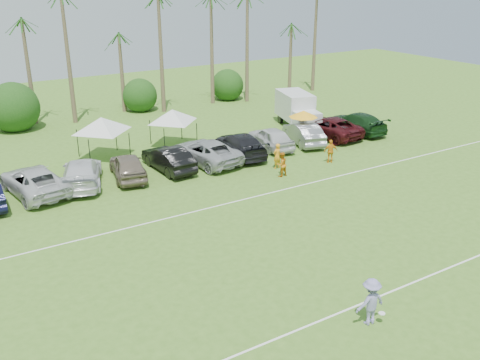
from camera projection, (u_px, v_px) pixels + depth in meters
ground at (374, 340)px, 20.32m from camera, size 120.00×120.00×0.00m
field_lines at (258, 252)px, 26.66m from camera, size 80.00×12.10×0.01m
palm_tree_4 at (28, 41)px, 45.79m from camera, size 2.40×2.40×8.90m
palm_tree_5 at (73, 29)px, 47.42m from camera, size 2.40×2.40×9.90m
palm_tree_6 at (116, 17)px, 49.06m from camera, size 2.40×2.40×10.90m
palm_tree_7 at (156, 6)px, 50.70m from camera, size 2.40×2.40×11.90m
palm_tree_8 at (203, 31)px, 54.08m from camera, size 2.40×2.40×8.90m
palm_tree_9 at (245, 20)px, 56.21m from camera, size 2.40×2.40×9.90m
palm_tree_10 at (284, 9)px, 58.33m from camera, size 2.40×2.40×10.90m
palm_tree_11 at (313, 0)px, 59.98m from camera, size 2.40×2.40×11.90m
bush_tree_1 at (11, 107)px, 47.67m from camera, size 4.00×4.00×4.00m
bush_tree_2 at (138, 92)px, 53.53m from camera, size 4.00×4.00×4.00m
bush_tree_3 at (224, 82)px, 58.41m from camera, size 4.00×4.00×4.00m
sideline_player_a at (277, 156)px, 37.75m from camera, size 0.73×0.54×1.83m
sideline_player_b at (281, 164)px, 36.28m from camera, size 0.88×0.71×1.72m
sideline_player_c at (331, 151)px, 38.90m from camera, size 1.10×0.78×1.74m
box_truck at (298, 110)px, 47.38m from camera, size 3.73×6.28×3.04m
canopy_tent_left at (101, 117)px, 38.87m from camera, size 4.58×4.58×3.71m
canopy_tent_right at (172, 109)px, 41.89m from camera, size 4.30×4.30×3.49m
market_umbrella at (303, 114)px, 43.07m from camera, size 2.37×2.37×2.64m
frisbee_player at (371, 302)px, 20.95m from camera, size 1.34×0.83×2.00m
parked_car_2 at (34, 181)px, 33.40m from camera, size 3.74×6.54×1.72m
parked_car_3 at (82, 172)px, 34.82m from camera, size 4.17×6.38×1.72m
parked_car_4 at (128, 166)px, 35.96m from camera, size 2.94×5.33×1.72m
parked_car_5 at (168, 158)px, 37.42m from camera, size 2.11×5.31×1.72m
parked_car_6 at (206, 151)px, 38.89m from camera, size 3.65×6.51×1.72m
parked_car_7 at (240, 145)px, 40.42m from camera, size 3.13×6.18×1.72m
parked_car_8 at (271, 138)px, 42.08m from camera, size 2.55×5.23×1.72m
parked_car_9 at (304, 133)px, 43.26m from camera, size 3.15×5.51×1.72m
parked_car_10 at (329, 127)px, 45.01m from camera, size 3.26×6.36×1.72m
parked_car_11 at (357, 122)px, 46.34m from camera, size 2.46×5.94×1.72m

